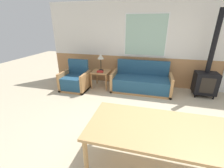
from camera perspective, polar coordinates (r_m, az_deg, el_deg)
ground_plane at (r=3.19m, az=13.07°, el=-17.79°), size 16.00×16.00×0.00m
wall_back at (r=5.14m, az=15.46°, el=13.96°), size 7.20×0.09×2.70m
couch at (r=4.84m, az=10.96°, el=0.55°), size 1.83×0.82×0.92m
armchair at (r=5.02m, az=-13.79°, el=1.12°), size 0.84×0.73×0.93m
side_table at (r=5.01m, az=-4.23°, el=3.90°), size 0.56×0.56×0.55m
table_lamp at (r=4.97m, az=-4.33°, el=10.09°), size 0.21×0.21×0.56m
book_stack at (r=4.88m, az=-4.58°, el=4.76°), size 0.22×0.15×0.05m
dining_table at (r=2.20m, az=18.79°, el=-16.88°), size 2.01×0.95×0.73m
wood_stove at (r=5.08m, az=32.27°, el=2.04°), size 0.60×0.45×2.39m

